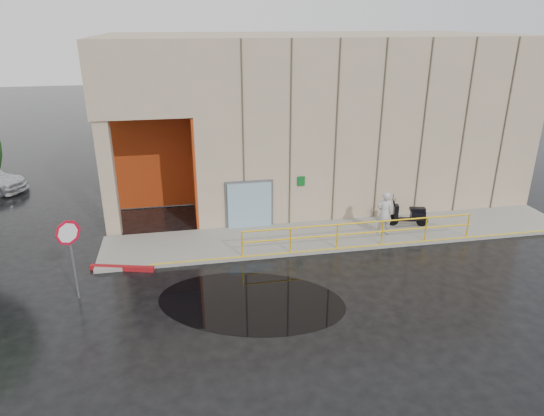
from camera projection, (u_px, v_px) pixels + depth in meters
The scene contains 9 objects.
ground at pixel (270, 301), 15.99m from camera, with size 120.00×120.00×0.00m, color black.
sidewalk at pixel (342, 234), 20.77m from camera, with size 20.00×3.00×0.15m, color gray.
building at pixel (327, 111), 25.39m from camera, with size 20.00×10.17×8.00m.
guardrail at pixel (360, 234), 19.36m from camera, with size 9.56×0.06×1.03m.
person at pixel (384, 213), 20.30m from camera, with size 0.68×0.45×1.88m, color #BCBCC2.
scooter at pixel (409, 209), 21.15m from camera, with size 1.82×0.99×1.38m.
stop_sign at pixel (70, 243), 15.41m from camera, with size 0.68×0.57×2.83m.
red_curb at pixel (122, 268), 17.92m from camera, with size 2.40×0.18×0.18m, color maroon.
puddle at pixel (251, 301), 15.96m from camera, with size 6.22×3.83×0.01m, color black.
Camera 1 is at (-2.51, -13.54, 8.69)m, focal length 32.00 mm.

